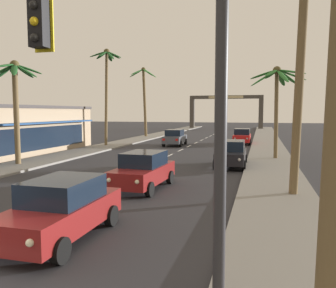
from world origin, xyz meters
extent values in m
cube|color=gray|center=(7.80, 20.00, 0.07)|extent=(3.20, 110.00, 0.14)
cube|color=gray|center=(-7.80, 20.00, 0.07)|extent=(3.20, 110.00, 0.14)
cube|color=silver|center=(0.00, 5.64, 0.00)|extent=(0.16, 2.00, 0.01)
cube|color=silver|center=(0.00, 9.59, 0.00)|extent=(0.16, 2.00, 0.01)
cube|color=silver|center=(0.00, 13.53, 0.00)|extent=(0.16, 2.00, 0.01)
cube|color=silver|center=(0.00, 17.47, 0.00)|extent=(0.16, 2.00, 0.01)
cube|color=silver|center=(0.00, 21.41, 0.00)|extent=(0.16, 2.00, 0.01)
cube|color=silver|center=(0.00, 25.35, 0.00)|extent=(0.16, 2.00, 0.01)
cube|color=silver|center=(0.00, 29.29, 0.00)|extent=(0.16, 2.00, 0.01)
cube|color=silver|center=(0.00, 33.23, 0.00)|extent=(0.16, 2.00, 0.01)
cube|color=silver|center=(0.00, 37.17, 0.00)|extent=(0.16, 2.00, 0.01)
cube|color=silver|center=(0.00, 41.11, 0.00)|extent=(0.16, 2.00, 0.01)
cube|color=silver|center=(0.00, 45.05, 0.00)|extent=(0.16, 2.00, 0.01)
cube|color=silver|center=(0.00, 48.99, 0.00)|extent=(0.16, 2.00, 0.01)
cube|color=silver|center=(0.00, 52.93, 0.00)|extent=(0.16, 2.00, 0.01)
cube|color=silver|center=(0.00, 56.88, 0.00)|extent=(0.16, 2.00, 0.01)
cube|color=silver|center=(0.00, 60.82, 0.00)|extent=(0.16, 2.00, 0.01)
cube|color=silver|center=(0.00, 64.76, 0.00)|extent=(0.16, 2.00, 0.01)
cube|color=silver|center=(0.00, 68.70, 0.00)|extent=(0.16, 2.00, 0.01)
cylinder|color=#2D2D33|center=(6.43, 0.18, 3.27)|extent=(0.22, 0.22, 6.54)
cube|color=black|center=(2.93, 0.16, 5.22)|extent=(0.32, 0.26, 0.92)
sphere|color=black|center=(2.93, 0.02, 5.52)|extent=(0.17, 0.17, 0.17)
sphere|color=yellow|center=(2.93, 0.02, 5.22)|extent=(0.17, 0.17, 0.17)
sphere|color=black|center=(2.93, 0.02, 4.92)|extent=(0.17, 0.17, 0.17)
cube|color=yellow|center=(2.93, 0.33, 5.22)|extent=(0.42, 0.03, 1.04)
cube|color=maroon|center=(1.82, 2.50, 0.68)|extent=(1.78, 4.31, 0.72)
cube|color=black|center=(1.82, 2.65, 1.36)|extent=(1.61, 2.21, 0.64)
cylinder|color=black|center=(2.68, 1.07, 0.32)|extent=(0.22, 0.64, 0.64)
cylinder|color=black|center=(2.69, 3.91, 0.32)|extent=(0.22, 0.64, 0.64)
cylinder|color=black|center=(0.97, 3.92, 0.32)|extent=(0.22, 0.64, 0.64)
sphere|color=#F9EFC6|center=(2.43, 0.32, 0.76)|extent=(0.18, 0.18, 0.18)
cube|color=red|center=(2.49, 4.65, 0.78)|extent=(0.24, 0.06, 0.20)
cube|color=red|center=(1.17, 4.66, 0.78)|extent=(0.24, 0.06, 0.20)
cube|color=maroon|center=(1.91, 9.19, 0.68)|extent=(1.97, 4.38, 0.72)
cube|color=black|center=(1.92, 9.34, 1.36)|extent=(1.71, 2.28, 0.64)
cylinder|color=black|center=(2.70, 7.73, 0.32)|extent=(0.25, 0.65, 0.64)
cylinder|color=black|center=(0.98, 7.82, 0.32)|extent=(0.25, 0.65, 0.64)
cylinder|color=black|center=(2.84, 10.56, 0.32)|extent=(0.25, 0.65, 0.64)
cylinder|color=black|center=(1.12, 10.65, 0.32)|extent=(0.25, 0.65, 0.64)
sphere|color=#F9EFC6|center=(2.42, 6.99, 0.76)|extent=(0.18, 0.18, 0.18)
sphere|color=#F9EFC6|center=(1.18, 7.05, 0.76)|extent=(0.18, 0.18, 0.18)
cube|color=red|center=(2.68, 11.31, 0.78)|extent=(0.24, 0.07, 0.20)
cube|color=red|center=(1.36, 11.38, 0.78)|extent=(0.24, 0.07, 0.20)
cube|color=#4C515B|center=(-1.56, 29.53, 0.68)|extent=(1.87, 4.34, 0.72)
cube|color=black|center=(-1.56, 29.38, 1.36)|extent=(1.65, 2.24, 0.64)
cylinder|color=black|center=(-2.46, 30.93, 0.32)|extent=(0.24, 0.65, 0.64)
cylinder|color=black|center=(-0.73, 30.98, 0.32)|extent=(0.24, 0.65, 0.64)
cylinder|color=black|center=(-2.39, 28.09, 0.32)|extent=(0.24, 0.65, 0.64)
cylinder|color=black|center=(-0.66, 28.14, 0.32)|extent=(0.24, 0.65, 0.64)
sphere|color=#B2B2AD|center=(-2.23, 31.69, 0.76)|extent=(0.18, 0.18, 0.18)
sphere|color=#B2B2AD|center=(-0.99, 31.72, 0.76)|extent=(0.18, 0.18, 0.18)
cube|color=red|center=(-2.17, 27.36, 0.78)|extent=(0.24, 0.07, 0.20)
cube|color=red|center=(-0.85, 27.39, 0.78)|extent=(0.24, 0.07, 0.20)
cube|color=red|center=(5.12, 33.05, 0.68)|extent=(1.78, 4.31, 0.72)
cube|color=black|center=(5.12, 33.20, 1.36)|extent=(1.61, 2.21, 0.64)
cylinder|color=black|center=(5.99, 31.64, 0.32)|extent=(0.22, 0.64, 0.64)
cylinder|color=black|center=(4.26, 31.63, 0.32)|extent=(0.22, 0.64, 0.64)
cylinder|color=black|center=(5.97, 34.47, 0.32)|extent=(0.22, 0.64, 0.64)
cylinder|color=black|center=(4.25, 34.46, 0.32)|extent=(0.22, 0.64, 0.64)
sphere|color=#B2B2AD|center=(5.75, 30.88, 0.76)|extent=(0.18, 0.18, 0.18)
sphere|color=#B2B2AD|center=(4.51, 30.88, 0.76)|extent=(0.18, 0.18, 0.18)
cube|color=red|center=(5.77, 35.21, 0.78)|extent=(0.24, 0.06, 0.20)
cube|color=red|center=(4.45, 35.21, 0.78)|extent=(0.24, 0.06, 0.20)
cube|color=black|center=(5.29, 16.71, 0.68)|extent=(1.81, 4.32, 0.72)
cube|color=black|center=(5.29, 16.86, 1.36)|extent=(1.63, 2.22, 0.64)
cylinder|color=black|center=(6.17, 15.30, 0.32)|extent=(0.23, 0.64, 0.64)
cylinder|color=black|center=(4.45, 15.28, 0.32)|extent=(0.23, 0.64, 0.64)
cylinder|color=black|center=(6.14, 18.14, 0.32)|extent=(0.23, 0.64, 0.64)
cylinder|color=black|center=(4.42, 18.12, 0.32)|extent=(0.23, 0.64, 0.64)
sphere|color=#B2B2AD|center=(5.94, 14.55, 0.76)|extent=(0.18, 0.18, 0.18)
sphere|color=#B2B2AD|center=(4.70, 14.53, 0.76)|extent=(0.18, 0.18, 0.18)
cube|color=red|center=(5.93, 18.88, 0.78)|extent=(0.24, 0.06, 0.20)
cube|color=red|center=(4.61, 18.86, 0.78)|extent=(0.24, 0.06, 0.20)
cylinder|color=brown|center=(-8.20, 13.54, 3.22)|extent=(0.38, 0.35, 6.44)
ellipsoid|color=#1E5123|center=(-7.43, 13.61, 6.12)|extent=(1.61, 0.54, 0.97)
ellipsoid|color=#1E5123|center=(-7.49, 13.99, 6.26)|extent=(1.63, 1.25, 0.70)
ellipsoid|color=#1E5123|center=(-8.07, 14.32, 6.18)|extent=(0.63, 1.68, 0.85)
ellipsoid|color=#1E5123|center=(-8.78, 14.15, 6.36)|extent=(1.50, 1.51, 0.49)
ellipsoid|color=#1E5123|center=(-8.90, 13.45, 6.06)|extent=(1.56, 0.59, 1.08)
ellipsoid|color=#1E5123|center=(-8.71, 13.02, 6.10)|extent=(1.39, 1.39, 1.01)
ellipsoid|color=#1E5123|center=(-8.20, 12.70, 6.36)|extent=(0.43, 1.73, 0.51)
ellipsoid|color=#1E5123|center=(-7.74, 12.93, 6.12)|extent=(1.25, 1.52, 0.96)
sphere|color=#4C4223|center=(-8.18, 13.54, 6.49)|extent=(0.60, 0.60, 0.60)
cylinder|color=brown|center=(-8.03, 26.87, 4.71)|extent=(0.54, 0.28, 9.42)
ellipsoid|color=#1E5123|center=(-7.10, 26.79, 9.15)|extent=(1.71, 0.56, 0.85)
ellipsoid|color=#1E5123|center=(-7.52, 27.63, 9.25)|extent=(1.13, 1.73, 0.67)
ellipsoid|color=#1E5123|center=(-8.00, 27.66, 9.13)|extent=(0.60, 1.69, 0.90)
ellipsoid|color=#1E5123|center=(-8.64, 27.26, 9.22)|extent=(1.71, 1.15, 0.73)
ellipsoid|color=#1E5123|center=(-8.69, 26.58, 9.22)|extent=(1.75, 0.97, 0.72)
ellipsoid|color=#1E5123|center=(-7.95, 26.06, 9.15)|extent=(0.49, 1.70, 0.85)
ellipsoid|color=#1E5123|center=(-7.33, 26.39, 9.04)|extent=(1.47, 1.32, 1.06)
sphere|color=#4C4223|center=(-7.90, 26.87, 9.46)|extent=(0.60, 0.60, 0.60)
cylinder|color=brown|center=(-8.45, 40.20, 4.61)|extent=(0.70, 0.37, 9.23)
ellipsoid|color=#2D702D|center=(-7.64, 39.98, 8.72)|extent=(2.11, 0.84, 1.33)
ellipsoid|color=#2D702D|center=(-8.21, 41.23, 8.95)|extent=(1.19, 2.25, 0.89)
ellipsoid|color=#2D702D|center=(-8.95, 41.24, 8.93)|extent=(1.07, 2.26, 0.92)
ellipsoid|color=#2D702D|center=(-9.66, 40.26, 8.81)|extent=(2.18, 0.54, 1.15)
ellipsoid|color=#2D702D|center=(-9.17, 39.27, 8.87)|extent=(1.49, 2.10, 1.03)
ellipsoid|color=#2D702D|center=(-8.00, 39.26, 8.98)|extent=(1.57, 2.12, 0.82)
sphere|color=#4C4223|center=(-8.61, 40.20, 9.27)|extent=(0.60, 0.60, 0.60)
cylinder|color=brown|center=(8.56, 9.28, 4.81)|extent=(0.55, 0.35, 9.63)
cylinder|color=brown|center=(8.15, 20.81, 3.22)|extent=(0.35, 0.29, 6.43)
ellipsoid|color=#2D702D|center=(9.11, 20.63, 6.13)|extent=(2.09, 0.75, 0.94)
ellipsoid|color=#2D702D|center=(8.88, 21.39, 6.04)|extent=(1.81, 1.53, 1.12)
ellipsoid|color=#2D702D|center=(8.43, 21.70, 6.01)|extent=(1.02, 1.98, 1.16)
ellipsoid|color=#2D702D|center=(7.73, 21.78, 6.31)|extent=(1.17, 2.13, 0.58)
ellipsoid|color=#2D702D|center=(7.17, 21.24, 6.26)|extent=(2.09, 1.26, 0.67)
ellipsoid|color=#2D702D|center=(7.21, 20.71, 5.95)|extent=(1.93, 0.60, 1.27)
ellipsoid|color=#2D702D|center=(7.73, 19.85, 6.22)|extent=(1.17, 2.10, 0.75)
ellipsoid|color=#2D702D|center=(8.46, 19.93, 6.01)|extent=(1.08, 1.96, 1.17)
ellipsoid|color=#2D702D|center=(9.05, 20.30, 6.31)|extent=(2.07, 1.38, 0.57)
sphere|color=#4C4223|center=(8.12, 20.81, 6.48)|extent=(0.60, 0.60, 0.60)
cube|color=navy|center=(-9.51, 17.37, 2.66)|extent=(1.00, 16.59, 0.12)
cube|color=black|center=(-9.94, 17.37, 1.40)|extent=(0.06, 15.61, 1.80)
cube|color=#423D38|center=(-7.03, 67.17, 3.08)|extent=(0.90, 0.90, 6.16)
cube|color=#423D38|center=(7.03, 67.17, 3.08)|extent=(0.90, 0.90, 6.16)
cube|color=#423D38|center=(0.00, 67.17, 6.51)|extent=(14.95, 0.60, 0.70)
cube|color=tan|center=(0.00, 66.85, 6.51)|extent=(7.03, 0.08, 0.56)
camera|label=1|loc=(7.10, -5.87, 3.53)|focal=37.48mm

